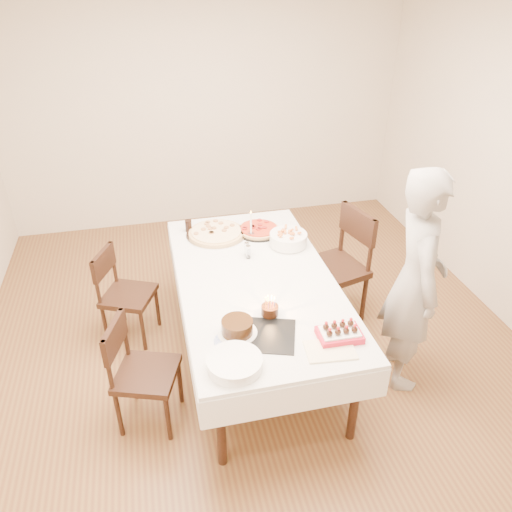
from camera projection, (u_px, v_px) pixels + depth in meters
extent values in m
plane|color=brown|center=(255.00, 348.00, 4.16)|extent=(5.00, 5.00, 0.00)
cube|color=beige|center=(204.00, 108.00, 5.54)|extent=(4.50, 0.04, 2.70)
cube|color=white|center=(256.00, 318.00, 3.91)|extent=(1.74, 2.39, 0.75)
imported|color=#A19C98|center=(415.00, 282.00, 3.50)|extent=(0.56, 0.71, 1.70)
cylinder|color=beige|center=(216.00, 233.00, 4.27)|extent=(0.53, 0.53, 0.04)
cylinder|color=red|center=(259.00, 230.00, 4.33)|extent=(0.50, 0.50, 0.04)
cube|color=#B21E1E|center=(284.00, 233.00, 4.32)|extent=(0.29, 0.29, 0.01)
cylinder|color=white|center=(288.00, 239.00, 4.11)|extent=(0.35, 0.35, 0.10)
cylinder|color=white|center=(251.00, 224.00, 4.18)|extent=(0.07, 0.07, 0.26)
cylinder|color=black|center=(189.00, 226.00, 4.32)|extent=(0.06, 0.06, 0.11)
cylinder|color=#321D0C|center=(237.00, 327.00, 3.15)|extent=(0.32, 0.32, 0.10)
cube|color=black|center=(268.00, 336.00, 3.16)|extent=(0.43, 0.43, 0.01)
cylinder|color=#34170E|center=(270.00, 306.00, 3.30)|extent=(0.15, 0.15, 0.13)
cube|color=beige|center=(330.00, 351.00, 3.04)|extent=(0.32, 0.23, 0.03)
cylinder|color=white|center=(235.00, 363.00, 2.90)|extent=(0.37, 0.37, 0.07)
cylinder|color=white|center=(229.00, 340.00, 3.12)|extent=(0.24, 0.24, 0.01)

